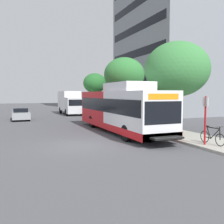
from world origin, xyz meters
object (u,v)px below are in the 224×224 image
at_px(bicycle_parked, 212,137).
at_px(parked_car_far_lane, 21,114).
at_px(bus_stop_sign_pole, 205,117).
at_px(street_tree_mid_block, 124,75).
at_px(box_truck_background, 70,102).
at_px(transit_bus, 120,109).
at_px(street_tree_near_stop, 177,69).
at_px(street_tree_far_block, 95,83).

bearing_deg(bicycle_parked, parked_car_far_lane, 115.54).
xyz_separation_m(bus_stop_sign_pole, parked_car_far_lane, (-8.57, 18.83, -0.99)).
distance_m(street_tree_mid_block, box_truck_background, 11.28).
height_order(transit_bus, parked_car_far_lane, transit_bus).
bearing_deg(bus_stop_sign_pole, transit_bus, 107.00).
height_order(bicycle_parked, street_tree_near_stop, street_tree_near_stop).
bearing_deg(street_tree_far_block, transit_bus, -102.34).
xyz_separation_m(street_tree_near_stop, box_truck_background, (-3.41, 19.54, -2.90)).
height_order(bicycle_parked, parked_car_far_lane, parked_car_far_lane).
height_order(transit_bus, box_truck_background, transit_bus).
height_order(bus_stop_sign_pole, street_tree_near_stop, street_tree_near_stop).
distance_m(transit_bus, street_tree_far_block, 17.46).
bearing_deg(street_tree_near_stop, box_truck_background, 99.90).
distance_m(street_tree_near_stop, box_truck_background, 20.04).
xyz_separation_m(parked_car_far_lane, box_truck_background, (6.82, 5.41, 1.08)).
bearing_deg(transit_bus, bicycle_parked, -69.67).
height_order(bus_stop_sign_pole, bicycle_parked, bus_stop_sign_pole).
height_order(transit_bus, street_tree_far_block, street_tree_far_block).
xyz_separation_m(bicycle_parked, box_truck_background, (-2.21, 24.31, 1.18)).
xyz_separation_m(bus_stop_sign_pole, bicycle_parked, (0.46, -0.07, -1.09)).
xyz_separation_m(transit_bus, bus_stop_sign_pole, (2.02, -6.62, -0.05)).
height_order(street_tree_mid_block, box_truck_background, street_tree_mid_block).
height_order(bicycle_parked, street_tree_far_block, street_tree_far_block).
bearing_deg(transit_bus, street_tree_near_stop, -27.51).
bearing_deg(street_tree_near_stop, street_tree_far_block, 89.99).
height_order(bus_stop_sign_pole, street_tree_mid_block, street_tree_mid_block).
relative_size(transit_bus, street_tree_mid_block, 1.84).
height_order(street_tree_near_stop, box_truck_background, street_tree_near_stop).
height_order(street_tree_near_stop, street_tree_mid_block, street_tree_mid_block).
xyz_separation_m(bicycle_parked, street_tree_far_block, (1.21, 23.54, 3.83)).
relative_size(parked_car_far_lane, box_truck_background, 0.64).
relative_size(street_tree_near_stop, box_truck_background, 0.93).
xyz_separation_m(street_tree_near_stop, street_tree_mid_block, (0.19, 9.33, 0.28)).
bearing_deg(transit_bus, street_tree_mid_block, 62.41).
xyz_separation_m(street_tree_mid_block, street_tree_far_block, (-0.19, 9.44, -0.52)).
height_order(street_tree_near_stop, parked_car_far_lane, street_tree_near_stop).
relative_size(transit_bus, box_truck_background, 1.75).
distance_m(transit_bus, parked_car_far_lane, 13.89).
bearing_deg(box_truck_background, transit_bus, -90.89).
xyz_separation_m(street_tree_near_stop, street_tree_far_block, (0.00, 18.77, -0.25)).
distance_m(bus_stop_sign_pole, street_tree_near_stop, 5.81).
distance_m(transit_bus, street_tree_mid_block, 8.96).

